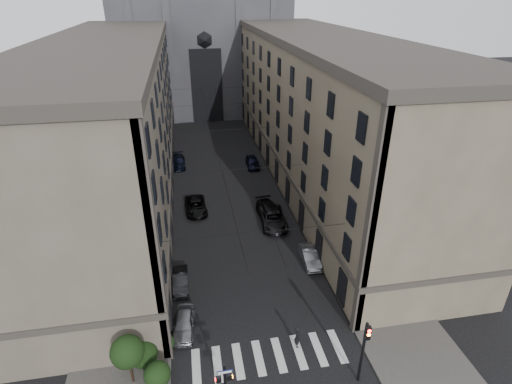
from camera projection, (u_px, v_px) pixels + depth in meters
sidewalk_left at (147, 184)px, 54.53m from camera, size 7.00×80.00×0.15m
sidewalk_right at (296, 173)px, 57.86m from camera, size 7.00×80.00×0.15m
zebra_crossing at (269, 356)px, 29.03m from camera, size 11.00×3.20×0.01m
building_left at (114, 119)px, 49.87m from camera, size 13.60×60.60×18.85m
building_right at (320, 109)px, 54.13m from camera, size 13.60×60.60×18.85m
gothic_tower at (200, 22)px, 82.34m from camera, size 35.00×23.00×58.00m
pedestrian_signal_left at (225, 384)px, 24.35m from camera, size 1.02×0.38×4.00m
traffic_light_right at (364, 346)px, 25.73m from camera, size 0.34×0.50×5.20m
shrub_cluster at (143, 356)px, 26.84m from camera, size 3.90×4.40×3.90m
tram_wires at (222, 130)px, 52.62m from camera, size 14.00×60.00×0.43m
car_left_near at (184, 323)px, 30.96m from camera, size 2.03×4.17×1.37m
car_left_midnear at (180, 281)px, 35.57m from camera, size 1.40×3.93×1.29m
car_left_midfar at (196, 206)px, 47.67m from camera, size 2.65×5.31×1.44m
car_left_far at (178, 162)px, 59.94m from camera, size 2.19×5.10×1.46m
car_right_near at (310, 257)px, 38.71m from camera, size 1.59×4.18×1.36m
car_right_midnear at (273, 219)px, 44.89m from camera, size 3.03×6.03×1.64m
car_right_midfar at (270, 212)px, 46.19m from camera, size 2.97×5.84×1.62m
car_right_far at (253, 162)px, 59.77m from camera, size 1.96×4.56×1.54m
pedestrian at (297, 337)px, 29.48m from camera, size 0.45×0.68×1.84m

